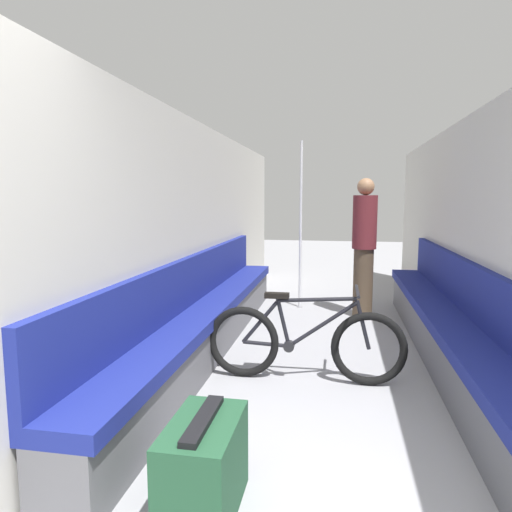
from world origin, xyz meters
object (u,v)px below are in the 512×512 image
bicycle (304,343)px  passenger_standing (364,246)px  luggage_bag (204,467)px  bench_seat_row_right (450,332)px  bench_seat_row_left (206,320)px  grab_pole_near (301,228)px

bicycle → passenger_standing: (0.57, 2.20, 0.58)m
passenger_standing → luggage_bag: passenger_standing is taller
bench_seat_row_right → luggage_bag: size_ratio=8.92×
bicycle → luggage_bag: bearing=-105.3°
passenger_standing → luggage_bag: bearing=-108.7°
bench_seat_row_left → luggage_bag: bench_seat_row_left is taller
bench_seat_row_left → luggage_bag: bearing=-73.9°
bench_seat_row_left → passenger_standing: 2.35m
bicycle → grab_pole_near: (-0.25, 2.55, 0.78)m
bench_seat_row_left → grab_pole_near: bearing=69.9°
luggage_bag → bicycle: bearing=78.2°
bicycle → luggage_bag: 1.71m
bicycle → grab_pole_near: 2.68m
bench_seat_row_right → bicycle: size_ratio=3.04×
passenger_standing → bench_seat_row_right: bearing=-73.1°
bench_seat_row_left → bicycle: bearing=-28.5°
bench_seat_row_left → bicycle: size_ratio=3.04×
passenger_standing → luggage_bag: (-0.93, -3.87, -0.67)m
bench_seat_row_right → grab_pole_near: bearing=126.7°
grab_pole_near → passenger_standing: 0.92m
passenger_standing → bicycle: bearing=-109.9°
bench_seat_row_right → grab_pole_near: 2.63m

